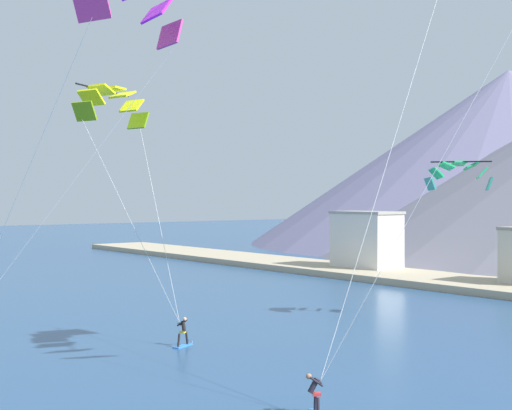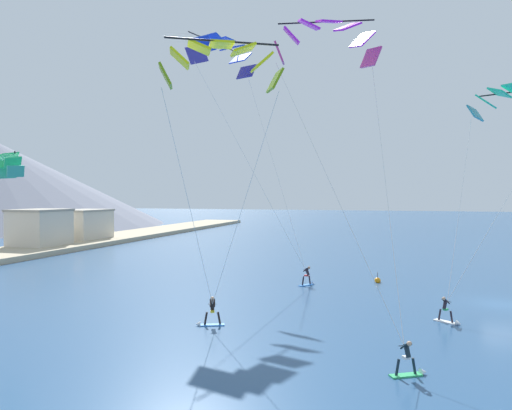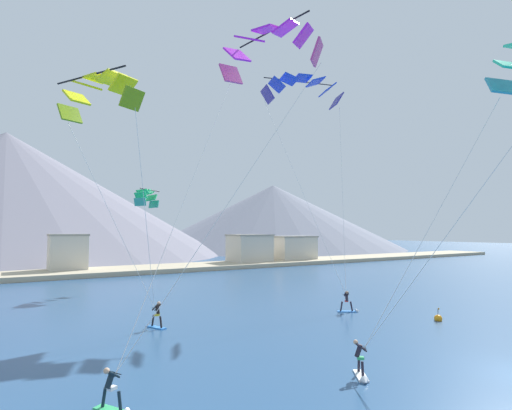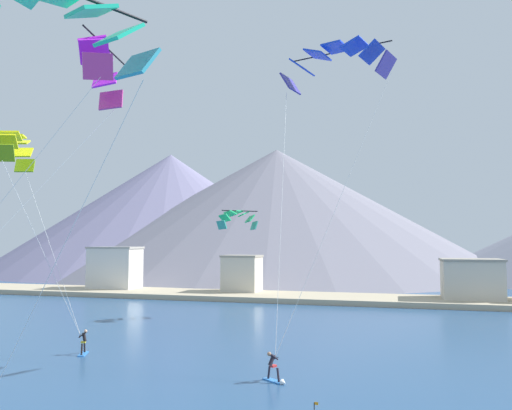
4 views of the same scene
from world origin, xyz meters
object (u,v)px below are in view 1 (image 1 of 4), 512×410
kitesurfer_mid_center (316,403)px  kitesurfer_far_left (185,336)px  parafoil_kite_near_trail (127,0)px  parafoil_kite_far_left (112,102)px  parafoil_kite_distant_high_outer (459,172)px

kitesurfer_mid_center → kitesurfer_far_left: (-14.74, 3.32, -0.00)m
parafoil_kite_near_trail → kitesurfer_mid_center: bearing=17.2°
parafoil_kite_far_left → parafoil_kite_distant_high_outer: size_ratio=3.29×
kitesurfer_mid_center → parafoil_kite_distant_high_outer: size_ratio=0.41×
kitesurfer_mid_center → parafoil_kite_distant_high_outer: (-9.56, 22.67, 9.93)m
parafoil_kite_far_left → kitesurfer_mid_center: bearing=-2.6°
kitesurfer_mid_center → parafoil_kite_near_trail: 20.35m
kitesurfer_mid_center → parafoil_kite_near_trail: size_ratio=0.10×
parafoil_kite_near_trail → kitesurfer_far_left: bearing=127.6°
kitesurfer_far_left → parafoil_kite_near_trail: parafoil_kite_near_trail is taller
parafoil_kite_near_trail → parafoil_kite_distant_high_outer: parafoil_kite_near_trail is taller
parafoil_kite_distant_high_outer → parafoil_kite_far_left: bearing=-113.7°
kitesurfer_mid_center → parafoil_kite_near_trail: bearing=-162.8°
parafoil_kite_distant_high_outer → kitesurfer_mid_center: bearing=-67.1°
parafoil_kite_far_left → parafoil_kite_distant_high_outer: parafoil_kite_far_left is taller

